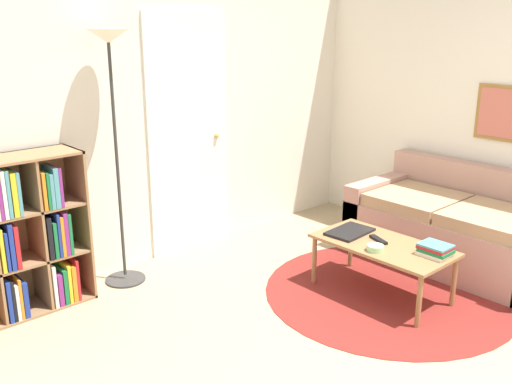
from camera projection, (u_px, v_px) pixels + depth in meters
The scene contains 11 objects.
wall_back at pixel (165, 103), 4.62m from camera, with size 7.15×0.11×2.60m.
wall_right at pixel (458, 96), 4.96m from camera, with size 0.08×5.77×2.60m.
rug at pixel (388, 292), 4.22m from camera, with size 1.82×1.82×0.01m.
bookshelf at pixel (10, 242), 3.78m from camera, with size 0.96×0.34×1.09m.
floor_lamp at pixel (111, 81), 3.98m from camera, with size 0.31×0.31×1.88m.
couch at pixel (460, 229), 4.72m from camera, with size 0.89×1.68×0.76m.
coffee_table at pixel (383, 249), 4.10m from camera, with size 0.52×0.99×0.40m.
laptop at pixel (350, 232), 4.29m from camera, with size 0.37×0.26×0.02m.
bowl at pixel (375, 248), 3.95m from camera, with size 0.12×0.12×0.04m.
book_stack_on_table at pixel (435, 250), 3.86m from camera, with size 0.17×0.21×0.08m.
remote at pixel (378, 240), 4.13m from camera, with size 0.10×0.18×0.02m.
Camera 1 is at (-2.56, -1.12, 1.93)m, focal length 40.00 mm.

